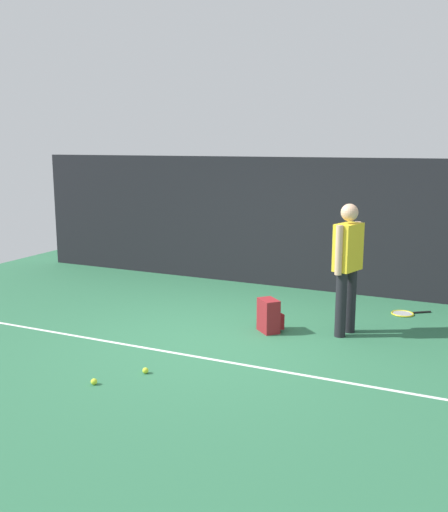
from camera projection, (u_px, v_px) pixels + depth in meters
ground_plane at (211, 339)px, 7.32m from camera, size 12.00×12.00×0.00m
back_fence at (288, 223)px, 9.78m from camera, size 10.00×0.10×2.22m
court_line at (187, 355)px, 6.75m from camera, size 9.00×0.05×0.00m
tennis_player at (347, 261)px, 7.31m from camera, size 0.33×0.51×1.70m
tennis_racket at (404, 313)px, 8.36m from camera, size 0.60×0.51×0.03m
backpack at (270, 316)px, 7.56m from camera, size 0.38×0.38×0.44m
tennis_ball_near_player at (145, 370)px, 6.21m from camera, size 0.07×0.07×0.07m
tennis_ball_by_fence at (94, 382)px, 5.92m from camera, size 0.07×0.07×0.07m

